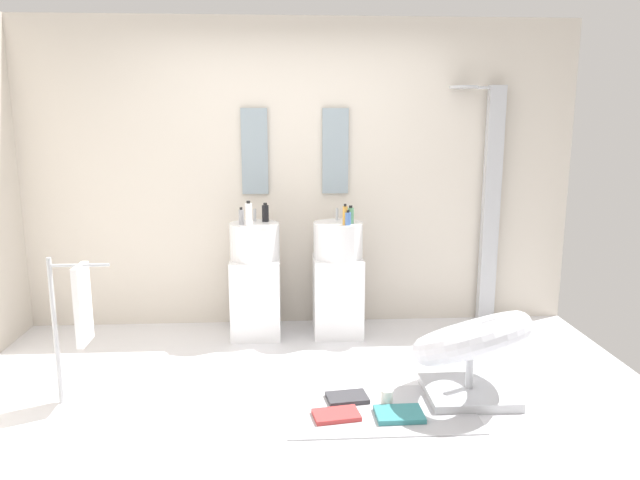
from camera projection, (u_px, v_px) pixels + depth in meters
name	position (u px, v px, depth m)	size (l,w,h in m)	color
ground_plane	(301.00, 407.00, 3.78)	(4.80, 3.60, 0.04)	silver
rear_partition	(295.00, 175.00, 5.13)	(4.80, 0.10, 2.60)	beige
pedestal_sink_left	(256.00, 280.00, 4.89)	(0.40, 0.40, 1.05)	white
pedestal_sink_right	(338.00, 279.00, 4.93)	(0.40, 0.40, 1.05)	white
vanity_mirror_left	(255.00, 151.00, 5.00)	(0.22, 0.03, 0.71)	#8C9EA8
vanity_mirror_right	(335.00, 151.00, 5.04)	(0.22, 0.03, 0.71)	#8C9EA8
shower_column	(489.00, 201.00, 5.15)	(0.49, 0.24, 2.05)	#B7BABF
lounge_chair	(471.00, 346.00, 3.81)	(1.10, 1.10, 0.65)	#B7BABF
towel_rack	(78.00, 308.00, 3.68)	(0.37, 0.22, 0.95)	#B7BABF
area_rug	(381.00, 410.00, 3.69)	(1.16, 0.65, 0.01)	#B2B2B7
magazine_teal	(399.00, 414.00, 3.59)	(0.29, 0.21, 0.03)	teal
magazine_charcoal	(347.00, 398.00, 3.81)	(0.26, 0.18, 0.03)	#38383D
magazine_red	(336.00, 415.00, 3.59)	(0.27, 0.17, 0.03)	#B73838
coffee_mug	(387.00, 398.00, 3.73)	(0.07, 0.07, 0.10)	white
soap_bottle_white	(249.00, 214.00, 4.68)	(0.05, 0.05, 0.20)	white
soap_bottle_amber	(345.00, 215.00, 4.71)	(0.04, 0.04, 0.17)	#C68C38
soap_bottle_black	(265.00, 213.00, 4.87)	(0.05, 0.05, 0.15)	black
soap_bottle_green	(351.00, 215.00, 4.78)	(0.05, 0.05, 0.15)	#59996B
soap_bottle_grey	(241.00, 217.00, 4.72)	(0.04, 0.04, 0.14)	#99999E
soap_bottle_blue	(348.00, 218.00, 4.71)	(0.05, 0.05, 0.12)	#4C72B7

